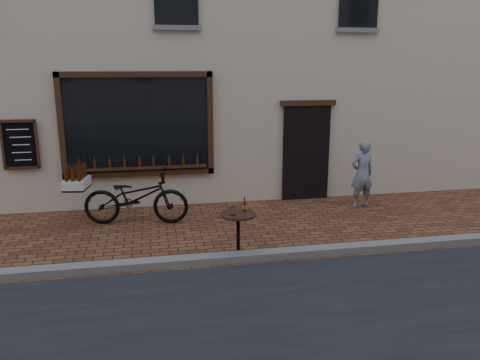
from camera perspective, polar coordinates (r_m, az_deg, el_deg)
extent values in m
plane|color=#542B1B|center=(7.64, 2.39, -10.17)|extent=(90.00, 90.00, 0.00)
cube|color=slate|center=(7.79, 2.06, -9.18)|extent=(90.00, 0.25, 0.12)
cube|color=black|center=(10.32, -12.36, 6.58)|extent=(3.00, 0.06, 2.00)
cube|color=black|center=(10.22, -12.68, 12.46)|extent=(3.24, 0.10, 0.12)
cube|color=black|center=(10.48, -12.06, 0.81)|extent=(3.24, 0.10, 0.12)
cube|color=black|center=(10.46, -20.97, 6.08)|extent=(0.12, 0.10, 2.24)
cube|color=black|center=(10.37, -3.66, 6.91)|extent=(0.12, 0.10, 2.24)
cube|color=black|center=(10.41, -12.10, 1.45)|extent=(2.90, 0.16, 0.05)
cube|color=black|center=(11.01, 8.04, 3.27)|extent=(1.10, 0.10, 2.20)
cube|color=black|center=(10.83, 8.31, 9.28)|extent=(1.30, 0.10, 0.12)
cube|color=black|center=(10.70, -25.23, 3.92)|extent=(0.62, 0.04, 0.92)
cylinder|color=#3D1C07|center=(10.49, -18.97, 1.77)|extent=(0.06, 0.06, 0.19)
cylinder|color=#3D1C07|center=(10.45, -17.28, 1.85)|extent=(0.06, 0.06, 0.19)
cylinder|color=#3D1C07|center=(10.42, -15.57, 1.93)|extent=(0.06, 0.06, 0.19)
cylinder|color=#3D1C07|center=(10.39, -13.86, 2.01)|extent=(0.06, 0.06, 0.19)
cylinder|color=#3D1C07|center=(10.38, -12.13, 2.10)|extent=(0.06, 0.06, 0.19)
cylinder|color=#3D1C07|center=(10.38, -10.41, 2.17)|extent=(0.06, 0.06, 0.19)
cylinder|color=#3D1C07|center=(10.38, -8.68, 2.25)|extent=(0.06, 0.06, 0.19)
cylinder|color=#3D1C07|center=(10.40, -6.96, 2.32)|extent=(0.06, 0.06, 0.19)
cylinder|color=#3D1C07|center=(10.42, -5.25, 2.40)|extent=(0.06, 0.06, 0.19)
imported|color=black|center=(9.53, -12.55, -2.07)|extent=(2.15, 1.02, 1.08)
cube|color=black|center=(9.75, -19.24, -0.92)|extent=(0.49, 0.63, 0.04)
cube|color=silver|center=(9.73, -19.29, -0.34)|extent=(0.49, 0.66, 0.17)
cylinder|color=#3D1C07|center=(9.45, -19.06, 0.51)|extent=(0.07, 0.07, 0.23)
cylinder|color=#3D1C07|center=(9.48, -19.75, 0.50)|extent=(0.07, 0.07, 0.23)
cylinder|color=#3D1C07|center=(9.52, -20.44, 0.49)|extent=(0.07, 0.07, 0.23)
cylinder|color=#3D1C07|center=(9.58, -18.82, 0.71)|extent=(0.07, 0.07, 0.23)
cylinder|color=#3D1C07|center=(9.62, -19.50, 0.70)|extent=(0.07, 0.07, 0.23)
cylinder|color=#3D1C07|center=(9.65, -20.18, 0.69)|extent=(0.07, 0.07, 0.23)
cylinder|color=#3D1C07|center=(9.72, -18.58, 0.91)|extent=(0.07, 0.07, 0.23)
cylinder|color=#3D1C07|center=(9.75, -19.26, 0.90)|extent=(0.07, 0.07, 0.23)
cylinder|color=#3D1C07|center=(9.79, -19.93, 0.89)|extent=(0.07, 0.07, 0.23)
cylinder|color=#3D1C07|center=(9.85, -18.35, 1.10)|extent=(0.07, 0.07, 0.23)
cylinder|color=#3D1C07|center=(9.89, -19.02, 1.09)|extent=(0.07, 0.07, 0.23)
cylinder|color=black|center=(7.89, -0.21, -9.21)|extent=(0.43, 0.43, 0.03)
cylinder|color=black|center=(7.76, -0.22, -6.78)|extent=(0.06, 0.06, 0.69)
cylinder|color=black|center=(7.64, -0.22, -4.24)|extent=(0.59, 0.59, 0.04)
cylinder|color=gold|center=(7.68, 0.56, -3.26)|extent=(0.06, 0.06, 0.06)
cylinder|color=white|center=(7.53, -0.86, -3.84)|extent=(0.08, 0.08, 0.13)
imported|color=slate|center=(10.69, 14.65, 0.73)|extent=(0.58, 0.41, 1.51)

